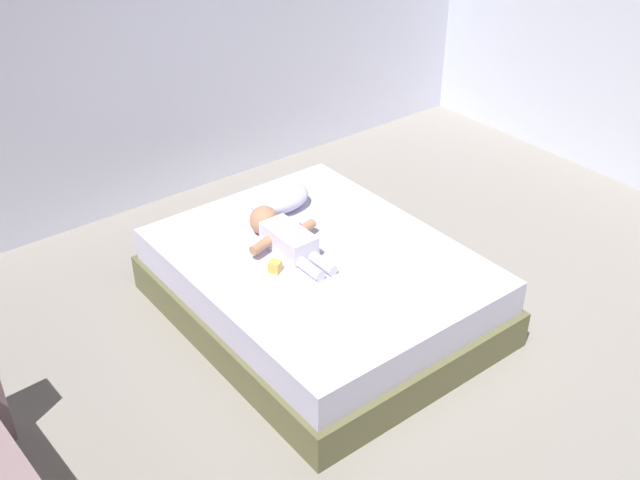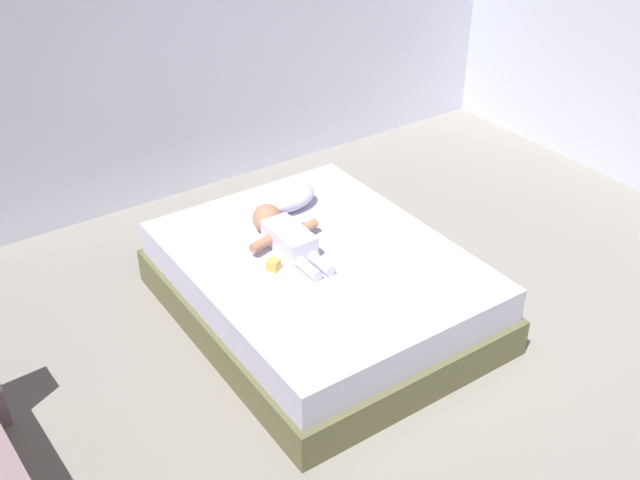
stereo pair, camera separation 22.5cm
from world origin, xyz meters
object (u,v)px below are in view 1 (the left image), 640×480
(pillow, at_px, (279,199))
(bed, at_px, (320,286))
(toothbrush, at_px, (302,227))
(toy_block, at_px, (275,267))
(baby, at_px, (283,236))

(pillow, bearing_deg, bed, -101.85)
(toothbrush, height_order, toy_block, toy_block)
(bed, bearing_deg, toothbrush, 72.22)
(toy_block, bearing_deg, pillow, 52.53)
(pillow, distance_m, toy_block, 0.69)
(toothbrush, bearing_deg, bed, -107.78)
(toothbrush, xyz_separation_m, toy_block, (-0.39, -0.28, 0.02))
(pillow, distance_m, baby, 0.43)
(baby, relative_size, toy_block, 8.02)
(bed, distance_m, toothbrush, 0.39)
(toothbrush, relative_size, toy_block, 1.42)
(pillow, bearing_deg, baby, -122.85)
(bed, bearing_deg, pillow, 78.15)
(pillow, height_order, baby, baby)
(pillow, bearing_deg, toy_block, -127.47)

